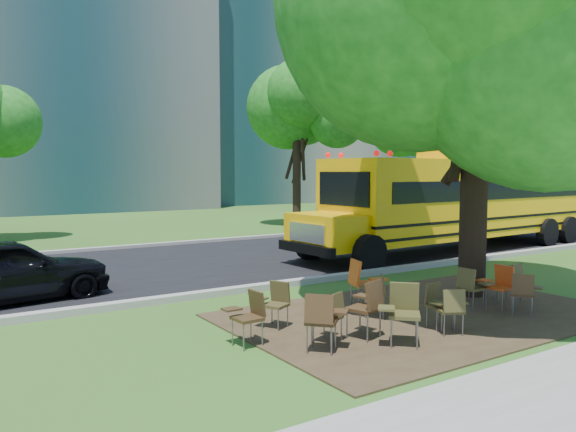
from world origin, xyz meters
TOP-DOWN VIEW (x-y plane):
  - ground at (0.00, 0.00)m, footprint 160.00×160.00m
  - dirt_patch at (1.00, -0.50)m, footprint 7.00×4.50m
  - asphalt_road at (0.00, 7.00)m, footprint 80.00×8.00m
  - kerb_near at (0.00, 3.00)m, footprint 80.00×0.25m
  - kerb_far at (0.00, 11.10)m, footprint 80.00×0.25m
  - building_right at (24.00, 38.00)m, footprint 30.00×16.00m
  - bg_tree_3 at (8.00, 14.00)m, footprint 5.60×5.60m
  - bg_tree_4 at (16.00, 13.00)m, footprint 5.00×5.00m
  - main_tree at (3.01, 0.05)m, footprint 7.20×7.20m
  - school_bus at (8.56, 4.83)m, footprint 12.32×3.31m
  - chair_0 at (-1.46, -0.93)m, footprint 0.54×0.62m
  - chair_1 at (-1.86, -1.26)m, footprint 0.77×0.61m
  - chair_2 at (-0.86, -1.09)m, footprint 0.65×0.70m
  - chair_3 at (-0.63, -1.61)m, footprint 0.82×0.65m
  - chair_4 at (0.40, -1.68)m, footprint 0.64×0.51m
  - chair_5 at (0.50, -1.27)m, footprint 0.51×0.49m
  - chair_6 at (2.49, -1.02)m, footprint 0.54×0.56m
  - chair_7 at (2.39, -1.61)m, footprint 0.67×0.54m
  - chair_8 at (-2.54, -0.33)m, footprint 0.51×0.54m
  - chair_9 at (-1.73, 0.24)m, footprint 0.64×0.53m
  - chair_10 at (0.27, 0.36)m, footprint 0.59×0.75m
  - chair_11 at (0.16, -0.17)m, footprint 0.53×0.67m
  - chair_12 at (1.97, -0.77)m, footprint 0.51×0.54m
  - chair_13 at (3.22, -0.79)m, footprint 0.53×0.51m
  - black_car at (-5.28, 4.62)m, footprint 4.14×2.21m

SIDE VIEW (x-z plane):
  - ground at x=0.00m, z-range 0.00..0.00m
  - dirt_patch at x=1.00m, z-range 0.00..0.03m
  - asphalt_road at x=0.00m, z-range 0.00..0.04m
  - kerb_near at x=0.00m, z-range 0.00..0.14m
  - kerb_far at x=0.00m, z-range 0.00..0.14m
  - chair_5 at x=0.50m, z-range 0.09..0.86m
  - chair_4 at x=0.40m, z-range 0.09..0.87m
  - chair_11 at x=0.16m, z-range 0.09..0.88m
  - chair_9 at x=-1.73m, z-range 0.09..0.88m
  - chair_0 at x=-1.46m, z-range 0.09..0.89m
  - chair_13 at x=3.22m, z-range 0.09..0.89m
  - chair_7 at x=2.39m, z-range 0.10..0.90m
  - chair_12 at x=1.97m, z-range 0.10..0.92m
  - chair_8 at x=-2.54m, z-range 0.10..0.93m
  - chair_6 at x=2.49m, z-range 0.10..0.95m
  - chair_1 at x=-1.86m, z-range 0.11..1.00m
  - chair_3 at x=-0.63m, z-range 0.11..1.06m
  - chair_2 at x=-0.86m, z-range 0.11..1.06m
  - chair_10 at x=0.27m, z-range 0.11..1.08m
  - black_car at x=-5.28m, z-range 0.00..1.34m
  - school_bus at x=8.56m, z-range 0.23..3.22m
  - bg_tree_4 at x=16.00m, z-range 0.92..7.77m
  - bg_tree_3 at x=8.00m, z-range 1.11..8.95m
  - main_tree at x=3.01m, z-range 0.99..10.19m
  - building_right at x=24.00m, z-range 0.00..25.00m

